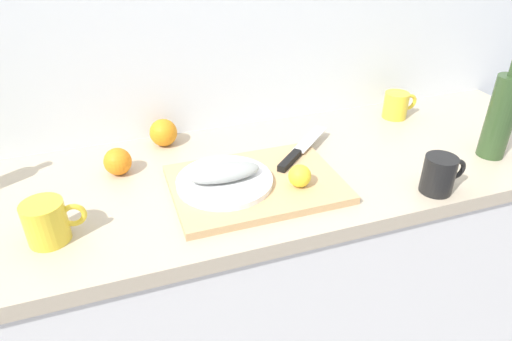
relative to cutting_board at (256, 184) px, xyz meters
name	(u,v)px	position (x,y,z in m)	size (l,w,h in m)	color
back_wall	(226,13)	(0.05, 0.40, 0.34)	(3.20, 0.05, 2.50)	silver
kitchen_counter	(262,289)	(0.05, 0.07, -0.46)	(2.00, 0.60, 0.90)	white
cutting_board	(256,184)	(0.00, 0.00, 0.00)	(0.43, 0.31, 0.02)	tan
white_plate	(225,181)	(-0.08, 0.01, 0.02)	(0.24, 0.24, 0.01)	white
fish_fillet	(224,172)	(-0.08, 0.01, 0.04)	(0.18, 0.08, 0.04)	#999E99
chef_knife	(298,152)	(0.15, 0.09, 0.02)	(0.23, 0.22, 0.02)	silver
lemon_0	(300,176)	(0.09, -0.06, 0.04)	(0.06, 0.06, 0.06)	yellow
wine_bottle	(501,115)	(0.69, -0.06, 0.12)	(0.07, 0.07, 0.32)	#2D4723
coffee_mug_0	(439,174)	(0.42, -0.16, 0.04)	(0.12, 0.08, 0.10)	black
coffee_mug_1	(396,105)	(0.59, 0.26, 0.03)	(0.12, 0.08, 0.09)	yellow
coffee_mug_2	(47,222)	(-0.49, -0.05, 0.04)	(0.13, 0.09, 0.09)	yellow
orange_0	(118,161)	(-0.32, 0.19, 0.03)	(0.07, 0.07, 0.07)	orange
orange_1	(163,133)	(-0.18, 0.31, 0.03)	(0.08, 0.08, 0.08)	orange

